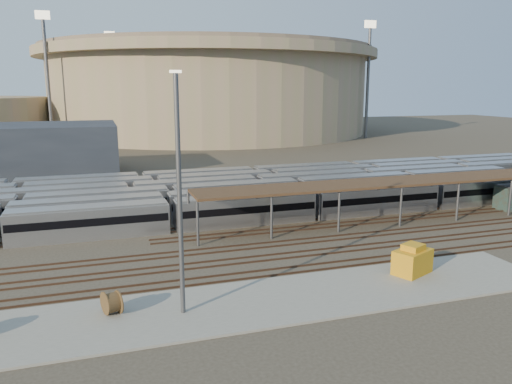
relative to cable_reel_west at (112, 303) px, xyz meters
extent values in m
plane|color=#383026|center=(17.68, 13.71, -1.10)|extent=(420.00, 420.00, 0.00)
cube|color=gray|center=(12.68, -1.29, -1.00)|extent=(50.00, 9.00, 0.20)
cube|color=#B4B4B9|center=(7.82, 21.71, 0.70)|extent=(112.00, 2.90, 3.60)
cube|color=#B4B4B9|center=(26.48, 25.91, 0.70)|extent=(112.00, 2.90, 3.60)
cube|color=#B4B4B9|center=(9.00, 30.11, 0.70)|extent=(112.00, 2.90, 3.60)
cube|color=#B4B4B9|center=(22.75, 34.31, 0.70)|extent=(112.00, 2.90, 3.60)
cube|color=#B4B4B9|center=(26.71, 38.51, 0.70)|extent=(112.00, 2.90, 3.60)
cube|color=#B4B4B9|center=(24.89, 42.71, 0.70)|extent=(112.00, 2.90, 3.60)
cylinder|color=#4E4F53|center=(9.68, 15.01, 1.40)|extent=(0.30, 0.30, 5.00)
cylinder|color=#4E4F53|center=(9.68, 20.41, 1.40)|extent=(0.30, 0.30, 5.00)
cylinder|color=#4E4F53|center=(18.25, 15.01, 1.40)|extent=(0.30, 0.30, 5.00)
cylinder|color=#4E4F53|center=(18.25, 20.41, 1.40)|extent=(0.30, 0.30, 5.00)
cylinder|color=#4E4F53|center=(26.82, 15.01, 1.40)|extent=(0.30, 0.30, 5.00)
cylinder|color=#4E4F53|center=(26.82, 20.41, 1.40)|extent=(0.30, 0.30, 5.00)
cylinder|color=#4E4F53|center=(35.39, 15.01, 1.40)|extent=(0.30, 0.30, 5.00)
cylinder|color=#4E4F53|center=(35.39, 20.41, 1.40)|extent=(0.30, 0.30, 5.00)
cylinder|color=#4E4F53|center=(43.96, 15.01, 1.40)|extent=(0.30, 0.30, 5.00)
cylinder|color=#4E4F53|center=(43.96, 20.41, 1.40)|extent=(0.30, 0.30, 5.00)
cylinder|color=#4E4F53|center=(52.54, 15.01, 1.40)|extent=(0.30, 0.30, 5.00)
cylinder|color=#4E4F53|center=(52.54, 20.41, 1.40)|extent=(0.30, 0.30, 5.00)
cube|color=#342115|center=(39.68, 17.71, 4.05)|extent=(60.00, 6.00, 0.30)
cube|color=#4C3323|center=(17.68, 11.96, -1.01)|extent=(170.00, 0.12, 0.18)
cube|color=#4C3323|center=(17.68, 13.46, -1.01)|extent=(170.00, 0.12, 0.18)
cube|color=#4C3323|center=(17.68, 7.96, -1.01)|extent=(170.00, 0.12, 0.18)
cube|color=#4C3323|center=(17.68, 9.46, -1.01)|extent=(170.00, 0.12, 0.18)
cube|color=#4C3323|center=(17.68, 3.96, -1.01)|extent=(170.00, 0.12, 0.18)
cube|color=#4C3323|center=(17.68, 5.46, -1.01)|extent=(170.00, 0.12, 0.18)
cylinder|color=gray|center=(42.68, 153.71, 12.90)|extent=(116.00, 116.00, 28.00)
cylinder|color=gray|center=(42.68, 153.71, 28.40)|extent=(124.00, 124.00, 3.00)
cylinder|color=#6B5B4C|center=(42.68, 153.71, 30.65)|extent=(120.00, 120.00, 1.50)
cube|color=#1E232D|center=(-17.32, 68.71, 3.90)|extent=(42.00, 20.00, 10.00)
cylinder|color=#4E4F53|center=(-12.32, 123.71, 16.90)|extent=(1.00, 1.00, 36.00)
cube|color=#FFF2CC|center=(-12.32, 123.71, 36.10)|extent=(4.00, 0.60, 2.40)
cylinder|color=#4E4F53|center=(87.68, 113.71, 16.90)|extent=(1.00, 1.00, 36.00)
cube|color=#FFF2CC|center=(87.68, 113.71, 36.10)|extent=(4.00, 0.60, 2.40)
cylinder|color=#4E4F53|center=(7.68, 173.71, 16.90)|extent=(1.00, 1.00, 36.00)
cube|color=#FFF2CC|center=(7.68, 173.71, 36.10)|extent=(4.00, 0.60, 2.40)
cylinder|color=#503920|center=(0.00, 0.00, 0.00)|extent=(1.56, 2.04, 1.80)
cylinder|color=#4E4F53|center=(5.19, -1.40, 8.04)|extent=(0.36, 0.36, 17.88)
cube|color=#FFF2CC|center=(5.19, -1.40, 17.08)|extent=(0.81, 0.32, 0.20)
cube|color=#C38412|center=(26.78, 0.22, 0.22)|extent=(4.20, 3.52, 2.25)
camera|label=1|loc=(-0.46, -36.91, 16.03)|focal=35.00mm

